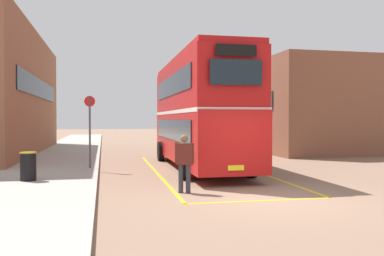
{
  "coord_description": "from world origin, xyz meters",
  "views": [
    {
      "loc": [
        -4.31,
        -10.09,
        2.13
      ],
      "look_at": [
        -0.08,
        9.18,
        1.72
      ],
      "focal_mm": 38.02,
      "sensor_mm": 36.0,
      "label": 1
    }
  ],
  "objects_px": {
    "single_deck_bus": "(180,125)",
    "pedestrian_boarding": "(184,159)",
    "double_decker_bus": "(198,111)",
    "bus_stop_sign": "(90,125)",
    "litter_bin": "(28,166)"
  },
  "relations": [
    {
      "from": "pedestrian_boarding",
      "to": "bus_stop_sign",
      "type": "distance_m",
      "value": 6.38
    },
    {
      "from": "bus_stop_sign",
      "to": "pedestrian_boarding",
      "type": "bearing_deg",
      "value": -63.31
    },
    {
      "from": "pedestrian_boarding",
      "to": "double_decker_bus",
      "type": "bearing_deg",
      "value": 72.95
    },
    {
      "from": "single_deck_bus",
      "to": "pedestrian_boarding",
      "type": "xyz_separation_m",
      "value": [
        -5.03,
        -27.2,
        -0.66
      ]
    },
    {
      "from": "double_decker_bus",
      "to": "single_deck_bus",
      "type": "distance_m",
      "value": 21.58
    },
    {
      "from": "pedestrian_boarding",
      "to": "litter_bin",
      "type": "height_order",
      "value": "pedestrian_boarding"
    },
    {
      "from": "single_deck_bus",
      "to": "litter_bin",
      "type": "height_order",
      "value": "single_deck_bus"
    },
    {
      "from": "pedestrian_boarding",
      "to": "litter_bin",
      "type": "relative_size",
      "value": 1.81
    },
    {
      "from": "single_deck_bus",
      "to": "bus_stop_sign",
      "type": "bearing_deg",
      "value": -110.05
    },
    {
      "from": "double_decker_bus",
      "to": "bus_stop_sign",
      "type": "xyz_separation_m",
      "value": [
        -4.64,
        -0.24,
        -0.61
      ]
    },
    {
      "from": "double_decker_bus",
      "to": "single_deck_bus",
      "type": "bearing_deg",
      "value": 81.39
    },
    {
      "from": "double_decker_bus",
      "to": "bus_stop_sign",
      "type": "relative_size",
      "value": 3.66
    },
    {
      "from": "double_decker_bus",
      "to": "single_deck_bus",
      "type": "height_order",
      "value": "double_decker_bus"
    },
    {
      "from": "bus_stop_sign",
      "to": "double_decker_bus",
      "type": "bearing_deg",
      "value": 2.94
    },
    {
      "from": "pedestrian_boarding",
      "to": "bus_stop_sign",
      "type": "xyz_separation_m",
      "value": [
        -2.84,
        5.64,
        0.92
      ]
    }
  ]
}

